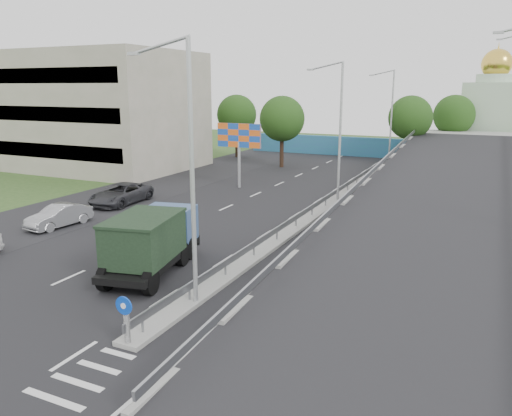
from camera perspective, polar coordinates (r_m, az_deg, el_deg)
The scene contains 21 objects.
ground at distance 16.47m, azimuth -19.48°, elevation -18.21°, with size 160.00×160.00×0.00m, color #2D4C1E.
road_surface at distance 33.58m, azimuth 1.00°, elevation -0.96°, with size 26.00×90.00×0.04m, color black.
parking_strip at distance 40.53m, azimuth -16.01°, elevation 1.06°, with size 8.00×90.00×0.05m, color black.
median at distance 36.17m, azimuth 7.95°, elevation 0.14°, with size 1.00×44.00×0.20m, color gray.
overpass_ramp at distance 34.43m, azimuth 20.03°, elevation 1.56°, with size 10.00×50.00×3.50m.
median_guardrail at distance 36.03m, azimuth 7.98°, elevation 1.14°, with size 0.09×44.00×0.71m.
sign_bollard at distance 17.36m, azimuth -14.64°, elevation -12.23°, with size 0.64×0.23×1.67m.
lamp_post_near at distance 18.86m, azimuth -7.84°, elevation 5.38°, with size 2.74×0.18×10.08m.
lamp_post_mid at distance 37.17m, azimuth 9.34°, elevation 9.37°, with size 2.74×0.18×10.08m.
lamp_post_far at distance 56.63m, azimuth 15.06°, elevation 10.51°, with size 2.74×0.18×10.08m.
beige_building at distance 58.01m, azimuth -19.18°, elevation 10.48°, with size 24.00×14.00×12.00m, color gray.
blue_wall at distance 63.70m, azimuth 12.14°, elevation 6.81°, with size 30.00×0.50×2.40m, color teal.
church at distance 69.72m, azimuth 25.31°, elevation 9.79°, with size 7.00×7.00×13.80m.
billboard at distance 42.52m, azimuth -1.96°, elevation 7.87°, with size 4.00×0.24×5.50m.
tree_left_mid at distance 53.74m, azimuth 3.00°, elevation 10.13°, with size 4.80×4.80×7.60m.
tree_median_far at distance 58.33m, azimuth 17.23°, elevation 9.83°, with size 4.80×4.80×7.60m.
tree_left_far at distance 61.63m, azimuth -2.22°, elevation 10.59°, with size 4.80×4.80×7.60m.
tree_ramp_far at distance 64.87m, azimuth 21.69°, elevation 9.81°, with size 4.80×4.80×7.60m.
dump_truck at distance 23.74m, azimuth -11.77°, elevation -3.47°, with size 3.69×6.92×2.90m.
parked_car_b at distance 33.28m, azimuth -21.59°, elevation -0.84°, with size 1.47×4.20×1.39m, color gray.
parked_car_c at distance 38.32m, azimuth -15.18°, elevation 1.56°, with size 2.52×5.45×1.52m, color #2F2F33.
Camera 1 is at (10.30, -9.64, 8.49)m, focal length 35.00 mm.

